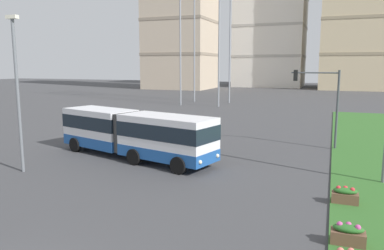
{
  "coord_description": "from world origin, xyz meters",
  "views": [
    {
      "loc": [
        7.83,
        -6.37,
        6.0
      ],
      "look_at": [
        -0.57,
        15.84,
        2.2
      ],
      "focal_mm": 34.93,
      "sensor_mm": 36.0,
      "label": 1
    }
  ],
  "objects_px": {
    "articulated_bus": "(134,133)",
    "flower_planter_3": "(345,195)",
    "apartment_tower_centre": "(368,5)",
    "car_maroon_sedan": "(151,130)",
    "flower_planter_2": "(348,234)",
    "streetlight_left": "(17,88)",
    "traffic_light_far_right": "(322,95)",
    "apartment_tower_westcentre": "(271,14)"
  },
  "relations": [
    {
      "from": "traffic_light_far_right",
      "to": "apartment_tower_centre",
      "type": "distance_m",
      "value": 79.76
    },
    {
      "from": "articulated_bus",
      "to": "streetlight_left",
      "type": "xyz_separation_m",
      "value": [
        -4.33,
        -5.08,
        3.12
      ]
    },
    {
      "from": "car_maroon_sedan",
      "to": "flower_planter_3",
      "type": "bearing_deg",
      "value": -35.03
    },
    {
      "from": "car_maroon_sedan",
      "to": "traffic_light_far_right",
      "type": "distance_m",
      "value": 13.54
    },
    {
      "from": "car_maroon_sedan",
      "to": "traffic_light_far_right",
      "type": "height_order",
      "value": "traffic_light_far_right"
    },
    {
      "from": "flower_planter_3",
      "to": "apartment_tower_centre",
      "type": "bearing_deg",
      "value": 86.03
    },
    {
      "from": "car_maroon_sedan",
      "to": "traffic_light_far_right",
      "type": "relative_size",
      "value": 0.8
    },
    {
      "from": "streetlight_left",
      "to": "apartment_tower_westcentre",
      "type": "distance_m",
      "value": 95.45
    },
    {
      "from": "car_maroon_sedan",
      "to": "apartment_tower_centre",
      "type": "height_order",
      "value": "apartment_tower_centre"
    },
    {
      "from": "articulated_bus",
      "to": "streetlight_left",
      "type": "height_order",
      "value": "streetlight_left"
    },
    {
      "from": "apartment_tower_westcentre",
      "to": "car_maroon_sedan",
      "type": "bearing_deg",
      "value": -87.43
    },
    {
      "from": "streetlight_left",
      "to": "articulated_bus",
      "type": "bearing_deg",
      "value": 49.54
    },
    {
      "from": "articulated_bus",
      "to": "apartment_tower_centre",
      "type": "relative_size",
      "value": 0.29
    },
    {
      "from": "flower_planter_2",
      "to": "flower_planter_3",
      "type": "distance_m",
      "value": 4.05
    },
    {
      "from": "flower_planter_2",
      "to": "streetlight_left",
      "type": "xyz_separation_m",
      "value": [
        -17.06,
        3.06,
        4.35
      ]
    },
    {
      "from": "flower_planter_2",
      "to": "flower_planter_3",
      "type": "relative_size",
      "value": 1.0
    },
    {
      "from": "car_maroon_sedan",
      "to": "apartment_tower_centre",
      "type": "distance_m",
      "value": 83.94
    },
    {
      "from": "traffic_light_far_right",
      "to": "streetlight_left",
      "type": "bearing_deg",
      "value": -141.31
    },
    {
      "from": "car_maroon_sedan",
      "to": "flower_planter_2",
      "type": "bearing_deg",
      "value": -44.37
    },
    {
      "from": "traffic_light_far_right",
      "to": "car_maroon_sedan",
      "type": "bearing_deg",
      "value": -174.6
    },
    {
      "from": "flower_planter_2",
      "to": "apartment_tower_westcentre",
      "type": "height_order",
      "value": "apartment_tower_westcentre"
    },
    {
      "from": "car_maroon_sedan",
      "to": "apartment_tower_westcentre",
      "type": "distance_m",
      "value": 85.3
    },
    {
      "from": "flower_planter_2",
      "to": "car_maroon_sedan",
      "type": "bearing_deg",
      "value": 135.63
    },
    {
      "from": "flower_planter_2",
      "to": "apartment_tower_centre",
      "type": "bearing_deg",
      "value": 86.2
    },
    {
      "from": "articulated_bus",
      "to": "flower_planter_3",
      "type": "xyz_separation_m",
      "value": [
        12.73,
        -4.09,
        -1.23
      ]
    },
    {
      "from": "articulated_bus",
      "to": "flower_planter_3",
      "type": "relative_size",
      "value": 10.92
    },
    {
      "from": "flower_planter_2",
      "to": "flower_planter_3",
      "type": "bearing_deg",
      "value": 90.0
    },
    {
      "from": "flower_planter_3",
      "to": "streetlight_left",
      "type": "relative_size",
      "value": 0.13
    },
    {
      "from": "traffic_light_far_right",
      "to": "streetlight_left",
      "type": "xyz_separation_m",
      "value": [
        -15.57,
        -12.47,
        0.87
      ]
    },
    {
      "from": "articulated_bus",
      "to": "apartment_tower_centre",
      "type": "xyz_separation_m",
      "value": [
        18.91,
        84.95,
        19.23
      ]
    },
    {
      "from": "traffic_light_far_right",
      "to": "apartment_tower_centre",
      "type": "relative_size",
      "value": 0.14
    },
    {
      "from": "flower_planter_2",
      "to": "traffic_light_far_right",
      "type": "bearing_deg",
      "value": 95.48
    },
    {
      "from": "flower_planter_3",
      "to": "traffic_light_far_right",
      "type": "bearing_deg",
      "value": 97.4
    },
    {
      "from": "apartment_tower_westcentre",
      "to": "apartment_tower_centre",
      "type": "height_order",
      "value": "apartment_tower_centre"
    },
    {
      "from": "car_maroon_sedan",
      "to": "streetlight_left",
      "type": "relative_size",
      "value": 0.53
    },
    {
      "from": "articulated_bus",
      "to": "traffic_light_far_right",
      "type": "bearing_deg",
      "value": 33.33
    },
    {
      "from": "streetlight_left",
      "to": "car_maroon_sedan",
      "type": "bearing_deg",
      "value": 77.64
    },
    {
      "from": "flower_planter_2",
      "to": "apartment_tower_westcentre",
      "type": "distance_m",
      "value": 100.92
    },
    {
      "from": "apartment_tower_westcentre",
      "to": "articulated_bus",
      "type": "bearing_deg",
      "value": -86.41
    },
    {
      "from": "apartment_tower_centre",
      "to": "flower_planter_3",
      "type": "bearing_deg",
      "value": -93.97
    },
    {
      "from": "apartment_tower_centre",
      "to": "apartment_tower_westcentre",
      "type": "bearing_deg",
      "value": 170.45
    },
    {
      "from": "car_maroon_sedan",
      "to": "flower_planter_3",
      "type": "relative_size",
      "value": 4.14
    }
  ]
}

